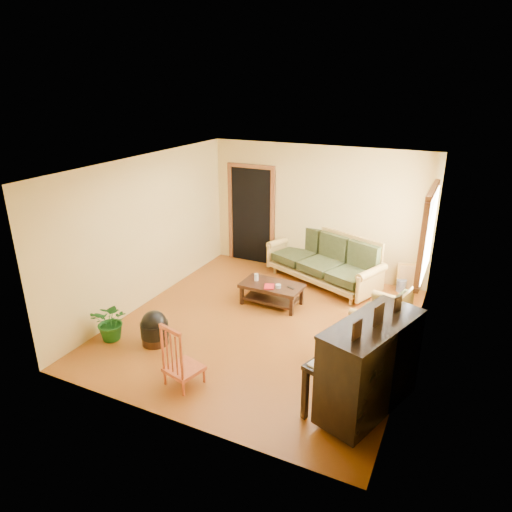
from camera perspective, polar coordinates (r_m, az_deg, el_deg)
The scene contains 16 objects.
floor at distance 7.55m, azimuth 1.02°, elevation -8.60°, with size 5.00×5.00×0.00m, color #65310D.
doorway at distance 9.80m, azimuth -0.60°, elevation 5.03°, with size 1.08×0.16×2.05m, color black.
window at distance 7.62m, azimuth 20.67°, elevation 2.62°, with size 0.12×1.36×1.46m, color white.
sofa at distance 8.93m, azimuth 8.35°, elevation -0.41°, with size 2.32×0.97×0.99m, color #A6833D.
coffee_table at distance 8.12m, azimuth 1.98°, elevation -4.79°, with size 1.07×0.59×0.39m, color black.
armchair at distance 7.28m, azimuth 15.30°, elevation -6.84°, with size 0.80×0.84×0.84m, color #A6833D.
piano at distance 5.61m, azimuth 13.95°, elevation -13.53°, with size 0.82×1.39×1.23m, color black.
footstool at distance 7.14m, azimuth -12.54°, elevation -9.20°, with size 0.42×0.42×0.40m, color black.
red_chair at distance 6.08m, azimuth -9.11°, elevation -11.98°, with size 0.42×0.46×0.90m, color #963B1B.
leaning_frame at distance 9.09m, azimuth 18.50°, elevation -2.47°, with size 0.41×0.09×0.55m, color gold.
ceramic_crock at distance 9.07m, azimuth 17.69°, elevation -3.51°, with size 0.19×0.19×0.23m, color #304591.
potted_plant at distance 7.36m, azimuth -17.59°, elevation -7.77°, with size 0.56×0.49×0.62m, color #175117.
book at distance 7.92m, azimuth 1.03°, elevation -3.84°, with size 0.17×0.23×0.02m, color #A5161B.
candle at distance 8.16m, azimuth 0.05°, elevation -2.65°, with size 0.08×0.08×0.13m, color silver.
glass_jar at distance 7.90m, azimuth 2.81°, elevation -3.78°, with size 0.09×0.09×0.06m, color silver.
remote at distance 7.90m, azimuth 4.35°, elevation -3.98°, with size 0.14×0.04×0.01m, color black.
Camera 1 is at (2.72, -5.97, 3.75)m, focal length 32.00 mm.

